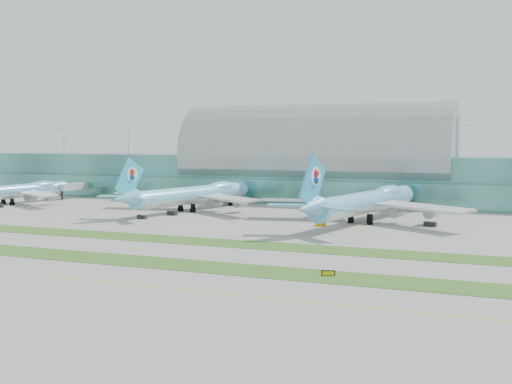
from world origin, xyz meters
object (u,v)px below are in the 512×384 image
at_px(airliner_b, 194,194).
at_px(airliner_a, 15,190).
at_px(terminal, 317,168).
at_px(airliner_c, 367,201).
at_px(taxiway_sign_east, 328,273).

bearing_deg(airliner_b, airliner_a, -163.92).
relative_size(terminal, airliner_c, 4.12).
height_order(airliner_b, airliner_c, airliner_c).
bearing_deg(airliner_c, airliner_a, -169.73).
relative_size(airliner_b, taxiway_sign_east, 27.95).
relative_size(airliner_b, airliner_c, 0.92).
bearing_deg(airliner_c, airliner_b, -176.13).
bearing_deg(taxiway_sign_east, airliner_a, 135.41).
bearing_deg(airliner_a, taxiway_sign_east, -21.87).
xyz_separation_m(terminal, airliner_b, (-30.50, -61.02, -7.72)).
height_order(terminal, taxiway_sign_east, terminal).
height_order(terminal, airliner_a, terminal).
xyz_separation_m(airliner_a, airliner_b, (81.43, 5.45, 0.79)).
xyz_separation_m(terminal, airliner_a, (-111.94, -66.47, -8.51)).
bearing_deg(taxiway_sign_east, airliner_b, 114.32).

